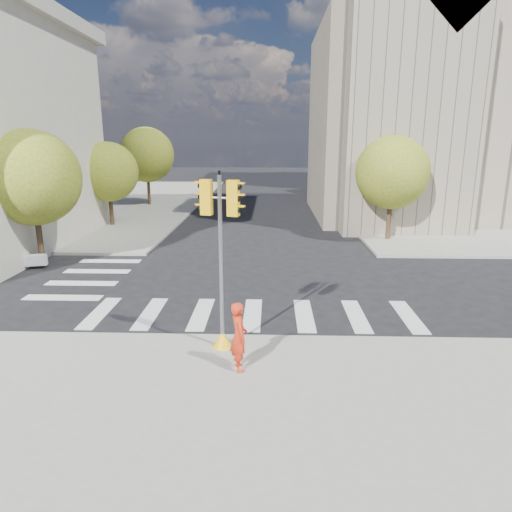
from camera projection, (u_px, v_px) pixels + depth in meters
The scene contains 15 objects.
ground at pixel (257, 296), 17.86m from camera, with size 160.00×160.00×0.00m, color black.
sidewalk_far_right at pixel (480, 204), 42.37m from camera, with size 28.00×40.00×0.15m, color gray.
sidewalk_far_left at pixel (57, 202), 43.62m from camera, with size 28.00×40.00×0.15m, color gray.
civic_building at pixel (473, 120), 34.04m from camera, with size 26.00×16.00×19.39m.
office_tower at pixel (453, 60), 54.04m from camera, with size 20.00×18.00×30.00m, color #9EA0A3.
tree_lw_near at pixel (32, 178), 21.00m from camera, with size 4.40×4.40×6.41m.
tree_lw_mid at pixel (108, 172), 30.79m from camera, with size 4.00×4.00×5.77m.
tree_lw_far at pixel (147, 155), 40.27m from camera, with size 4.80×4.80×6.95m.
tree_re_near at pixel (392, 173), 26.28m from camera, with size 4.20×4.20×6.16m.
tree_re_mid at pixel (355, 158), 37.81m from camera, with size 4.60×4.60×6.66m.
tree_re_far at pixel (335, 158), 49.55m from camera, with size 4.00×4.00×5.88m.
lamp_near at pixel (385, 160), 30.00m from camera, with size 0.35×0.18×8.11m.
lamp_far at pixel (349, 153), 43.55m from camera, with size 0.35×0.18×8.11m.
traffic_signal at pixel (221, 275), 12.62m from camera, with size 1.08×0.56×5.01m.
photographer at pixel (239, 336), 11.66m from camera, with size 0.67×0.44×1.84m, color red.
Camera 1 is at (0.50, -16.89, 5.98)m, focal length 32.00 mm.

